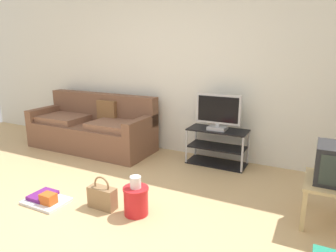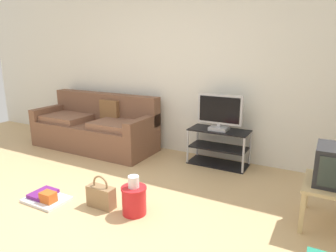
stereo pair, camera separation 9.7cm
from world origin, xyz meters
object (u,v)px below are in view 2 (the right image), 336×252
object	(u,v)px
couch	(96,128)
cleaning_bucket	(134,198)
flat_tv	(220,113)
floor_tray	(46,197)
handbag	(101,196)
tv_stand	(219,147)

from	to	relation	value
couch	cleaning_bucket	bearing A→B (deg)	-39.31
flat_tv	floor_tray	xyz separation A→B (m)	(-1.31, -1.94, -0.73)
couch	cleaning_bucket	world-z (taller)	couch
flat_tv	handbag	xyz separation A→B (m)	(-0.68, -1.75, -0.65)
flat_tv	cleaning_bucket	distance (m)	1.82
flat_tv	handbag	size ratio (longest dim) A/B	1.78
tv_stand	flat_tv	xyz separation A→B (m)	(0.00, -0.02, 0.51)
couch	handbag	distance (m)	2.11
couch	cleaning_bucket	xyz separation A→B (m)	(1.81, -1.48, -0.17)
flat_tv	floor_tray	size ratio (longest dim) A/B	1.39
couch	flat_tv	distance (m)	2.16
tv_stand	flat_tv	bearing A→B (deg)	-90.00
flat_tv	floor_tray	distance (m)	2.45
cleaning_bucket	floor_tray	xyz separation A→B (m)	(-1.02, -0.25, -0.13)
handbag	tv_stand	bearing A→B (deg)	69.07
couch	floor_tray	distance (m)	1.93
tv_stand	floor_tray	distance (m)	2.37
tv_stand	handbag	size ratio (longest dim) A/B	2.37
couch	cleaning_bucket	distance (m)	2.34
flat_tv	couch	bearing A→B (deg)	-174.34
couch	flat_tv	xyz separation A→B (m)	(2.10, 0.21, 0.44)
flat_tv	handbag	distance (m)	1.98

